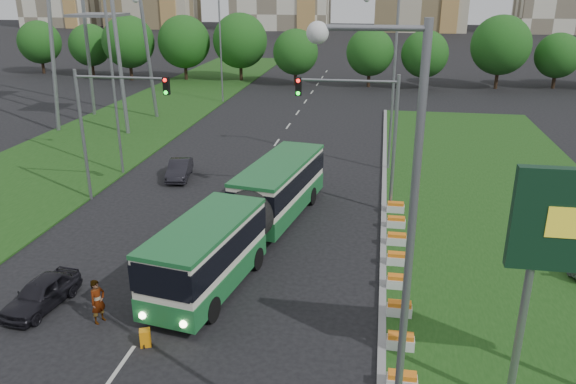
% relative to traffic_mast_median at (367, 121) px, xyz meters
% --- Properties ---
extents(ground, '(360.00, 360.00, 0.00)m').
position_rel_traffic_mast_median_xyz_m(ground, '(-4.78, -10.00, -5.35)').
color(ground, black).
rests_on(ground, ground).
extents(grass_median, '(14.00, 60.00, 0.15)m').
position_rel_traffic_mast_median_xyz_m(grass_median, '(8.22, -2.00, -5.27)').
color(grass_median, '#1A4213').
rests_on(grass_median, ground).
extents(median_kerb, '(0.30, 60.00, 0.18)m').
position_rel_traffic_mast_median_xyz_m(median_kerb, '(1.27, -2.00, -5.26)').
color(median_kerb, gray).
rests_on(median_kerb, ground).
extents(left_verge, '(12.00, 110.00, 0.10)m').
position_rel_traffic_mast_median_xyz_m(left_verge, '(-22.78, 15.00, -5.30)').
color(left_verge, '#1A4213').
rests_on(left_verge, ground).
extents(lane_markings, '(0.20, 100.00, 0.01)m').
position_rel_traffic_mast_median_xyz_m(lane_markings, '(-7.78, 10.00, -5.35)').
color(lane_markings, '#B7B8B0').
rests_on(lane_markings, ground).
extents(flower_planters, '(1.10, 18.10, 0.60)m').
position_rel_traffic_mast_median_xyz_m(flower_planters, '(1.92, -9.20, -4.90)').
color(flower_planters, silver).
rests_on(flower_planters, grass_median).
extents(traffic_mast_median, '(5.76, 0.32, 8.00)m').
position_rel_traffic_mast_median_xyz_m(traffic_mast_median, '(0.00, 0.00, 0.00)').
color(traffic_mast_median, gray).
rests_on(traffic_mast_median, ground).
extents(traffic_mast_left, '(5.76, 0.32, 8.00)m').
position_rel_traffic_mast_median_xyz_m(traffic_mast_left, '(-15.16, -1.00, 0.00)').
color(traffic_mast_left, gray).
rests_on(traffic_mast_left, ground).
extents(street_lamps, '(36.00, 60.00, 12.00)m').
position_rel_traffic_mast_median_xyz_m(street_lamps, '(-7.78, 0.00, 0.65)').
color(street_lamps, gray).
rests_on(street_lamps, ground).
extents(tree_line, '(120.00, 8.00, 9.00)m').
position_rel_traffic_mast_median_xyz_m(tree_line, '(5.22, 45.00, -0.85)').
color(tree_line, '#164612').
rests_on(tree_line, ground).
extents(articulated_bus, '(2.66, 17.07, 2.81)m').
position_rel_traffic_mast_median_xyz_m(articulated_bus, '(-5.53, -5.73, -3.63)').
color(articulated_bus, beige).
rests_on(articulated_bus, ground).
extents(car_left_near, '(1.99, 3.93, 1.28)m').
position_rel_traffic_mast_median_xyz_m(car_left_near, '(-12.62, -12.96, -4.71)').
color(car_left_near, black).
rests_on(car_left_near, ground).
extents(car_left_far, '(2.03, 4.06, 1.28)m').
position_rel_traffic_mast_median_xyz_m(car_left_far, '(-12.68, 3.76, -4.71)').
color(car_left_far, black).
rests_on(car_left_far, ground).
extents(pedestrian, '(0.66, 0.79, 1.85)m').
position_rel_traffic_mast_median_xyz_m(pedestrian, '(-9.77, -13.59, -4.43)').
color(pedestrian, gray).
rests_on(pedestrian, ground).
extents(shopping_trolley, '(0.39, 0.41, 0.67)m').
position_rel_traffic_mast_median_xyz_m(shopping_trolley, '(-7.36, -14.79, -5.02)').
color(shopping_trolley, orange).
rests_on(shopping_trolley, ground).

